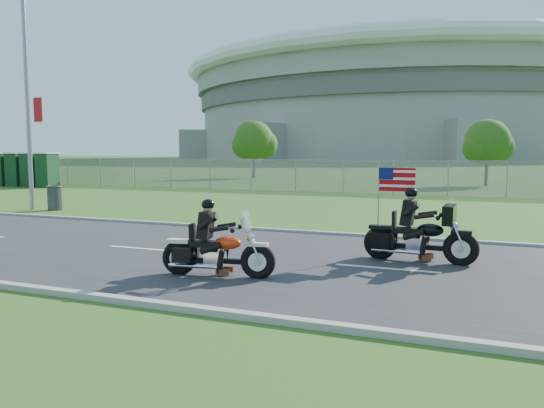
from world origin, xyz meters
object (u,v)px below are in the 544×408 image
at_px(motorcycle_lead, 216,253).
at_px(trash_can, 55,198).
at_px(streetlight, 31,76).
at_px(porta_toilet_c, 17,170).
at_px(porta_toilet_d, 2,170).
at_px(porta_toilet_b, 32,170).
at_px(porta_toilet_a, 47,171).
at_px(motorcycle_follow, 419,238).

height_order(motorcycle_lead, trash_can, motorcycle_lead).
relative_size(streetlight, porta_toilet_c, 4.35).
relative_size(porta_toilet_c, porta_toilet_d, 1.00).
height_order(porta_toilet_b, trash_can, porta_toilet_b).
height_order(porta_toilet_c, motorcycle_lead, porta_toilet_c).
distance_m(porta_toilet_b, porta_toilet_c, 1.40).
bearing_deg(porta_toilet_c, trash_can, -37.92).
height_order(porta_toilet_b, porta_toilet_d, same).
relative_size(porta_toilet_a, motorcycle_lead, 0.99).
relative_size(streetlight, motorcycle_follow, 3.95).
height_order(porta_toilet_a, porta_toilet_d, same).
distance_m(motorcycle_follow, trash_can, 16.38).
height_order(porta_toilet_a, porta_toilet_c, same).
relative_size(porta_toilet_a, motorcycle_follow, 0.91).
bearing_deg(porta_toilet_b, motorcycle_follow, -29.80).
bearing_deg(porta_toilet_d, porta_toilet_b, 0.00).
height_order(porta_toilet_c, motorcycle_follow, porta_toilet_c).
height_order(streetlight, porta_toilet_c, streetlight).
bearing_deg(motorcycle_lead, streetlight, 138.35).
height_order(porta_toilet_a, trash_can, porta_toilet_a).
bearing_deg(motorcycle_lead, porta_toilet_d, 135.61).
bearing_deg(motorcycle_follow, porta_toilet_a, 151.47).
distance_m(porta_toilet_d, trash_can, 18.64).
xyz_separation_m(porta_toilet_b, trash_can, (12.41, -10.76, -0.65)).
bearing_deg(motorcycle_lead, porta_toilet_b, 132.64).
relative_size(streetlight, porta_toilet_b, 4.35).
bearing_deg(porta_toilet_c, porta_toilet_b, 0.00).
height_order(streetlight, motorcycle_lead, streetlight).
height_order(porta_toilet_c, trash_can, porta_toilet_c).
bearing_deg(porta_toilet_b, streetlight, -43.35).
distance_m(streetlight, porta_toilet_a, 15.39).
distance_m(porta_toilet_a, trash_can, 15.41).
bearing_deg(porta_toilet_b, trash_can, -40.92).
distance_m(streetlight, motorcycle_lead, 16.12).
bearing_deg(streetlight, porta_toilet_b, 136.65).
bearing_deg(streetlight, porta_toilet_a, 132.91).
distance_m(porta_toilet_d, motorcycle_lead, 33.09).
xyz_separation_m(porta_toilet_c, motorcycle_lead, (25.76, -18.89, -0.65)).
relative_size(porta_toilet_b, motorcycle_lead, 0.99).
xyz_separation_m(streetlight, porta_toilet_c, (-12.82, 10.78, -4.49)).
relative_size(streetlight, porta_toilet_a, 4.35).
height_order(porta_toilet_d, motorcycle_lead, porta_toilet_d).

